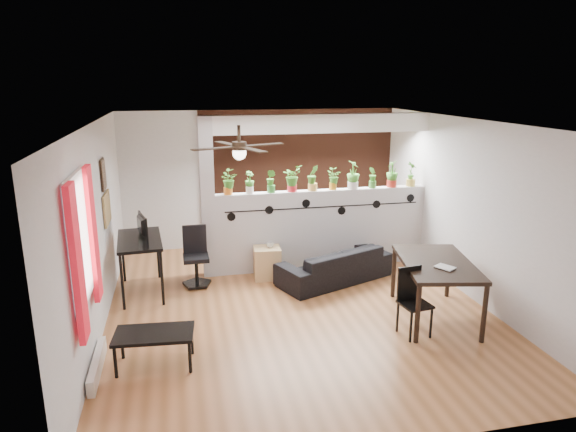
{
  "coord_description": "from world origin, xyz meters",
  "views": [
    {
      "loc": [
        -1.56,
        -6.57,
        3.13
      ],
      "look_at": [
        0.01,
        0.6,
        1.18
      ],
      "focal_mm": 32.0,
      "sensor_mm": 36.0,
      "label": 1
    }
  ],
  "objects_px": {
    "potted_plant_2": "(271,180)",
    "potted_plant_9": "(411,173)",
    "cup": "(270,245)",
    "office_chair": "(196,260)",
    "potted_plant_3": "(292,178)",
    "computer_desk": "(140,244)",
    "coffee_table": "(154,336)",
    "cube_shelf": "(267,263)",
    "potted_plant_8": "(392,173)",
    "dining_table": "(436,268)",
    "potted_plant_0": "(228,181)",
    "potted_plant_1": "(250,182)",
    "potted_plant_5": "(333,178)",
    "potted_plant_4": "(313,177)",
    "folding_chair": "(412,295)",
    "potted_plant_6": "(353,174)",
    "potted_plant_7": "(373,177)",
    "ceiling_fan": "(239,149)"
  },
  "relations": [
    {
      "from": "computer_desk",
      "to": "coffee_table",
      "type": "distance_m",
      "value": 2.22
    },
    {
      "from": "potted_plant_2",
      "to": "folding_chair",
      "type": "relative_size",
      "value": 0.44
    },
    {
      "from": "cube_shelf",
      "to": "potted_plant_8",
      "type": "bearing_deg",
      "value": 13.21
    },
    {
      "from": "potted_plant_9",
      "to": "folding_chair",
      "type": "height_order",
      "value": "potted_plant_9"
    },
    {
      "from": "potted_plant_5",
      "to": "cube_shelf",
      "type": "xyz_separation_m",
      "value": [
        -1.19,
        -0.34,
        -1.28
      ]
    },
    {
      "from": "potted_plant_7",
      "to": "cube_shelf",
      "type": "height_order",
      "value": "potted_plant_7"
    },
    {
      "from": "cup",
      "to": "coffee_table",
      "type": "distance_m",
      "value": 2.93
    },
    {
      "from": "folding_chair",
      "to": "potted_plant_9",
      "type": "bearing_deg",
      "value": 66.1
    },
    {
      "from": "cube_shelf",
      "to": "coffee_table",
      "type": "bearing_deg",
      "value": -121.32
    },
    {
      "from": "ceiling_fan",
      "to": "office_chair",
      "type": "distance_m",
      "value": 2.44
    },
    {
      "from": "potted_plant_0",
      "to": "coffee_table",
      "type": "bearing_deg",
      "value": -112.88
    },
    {
      "from": "potted_plant_2",
      "to": "computer_desk",
      "type": "bearing_deg",
      "value": -166.16
    },
    {
      "from": "potted_plant_9",
      "to": "potted_plant_4",
      "type": "bearing_deg",
      "value": 180.0
    },
    {
      "from": "potted_plant_4",
      "to": "dining_table",
      "type": "bearing_deg",
      "value": -63.42
    },
    {
      "from": "potted_plant_4",
      "to": "office_chair",
      "type": "relative_size",
      "value": 0.46
    },
    {
      "from": "folding_chair",
      "to": "computer_desk",
      "type": "bearing_deg",
      "value": 149.04
    },
    {
      "from": "potted_plant_1",
      "to": "office_chair",
      "type": "height_order",
      "value": "potted_plant_1"
    },
    {
      "from": "cup",
      "to": "folding_chair",
      "type": "bearing_deg",
      "value": -57.58
    },
    {
      "from": "computer_desk",
      "to": "potted_plant_2",
      "type": "bearing_deg",
      "value": 13.84
    },
    {
      "from": "potted_plant_7",
      "to": "potted_plant_8",
      "type": "distance_m",
      "value": 0.35
    },
    {
      "from": "potted_plant_3",
      "to": "cup",
      "type": "height_order",
      "value": "potted_plant_3"
    },
    {
      "from": "potted_plant_5",
      "to": "potted_plant_0",
      "type": "bearing_deg",
      "value": -180.0
    },
    {
      "from": "potted_plant_9",
      "to": "ceiling_fan",
      "type": "bearing_deg",
      "value": -150.49
    },
    {
      "from": "potted_plant_7",
      "to": "potted_plant_9",
      "type": "bearing_deg",
      "value": 0.0
    },
    {
      "from": "potted_plant_3",
      "to": "potted_plant_9",
      "type": "bearing_deg",
      "value": -0.0
    },
    {
      "from": "potted_plant_0",
      "to": "folding_chair",
      "type": "height_order",
      "value": "potted_plant_0"
    },
    {
      "from": "potted_plant_6",
      "to": "cup",
      "type": "xyz_separation_m",
      "value": [
        -1.49,
        -0.34,
        -1.04
      ]
    },
    {
      "from": "computer_desk",
      "to": "coffee_table",
      "type": "height_order",
      "value": "computer_desk"
    },
    {
      "from": "ceiling_fan",
      "to": "computer_desk",
      "type": "xyz_separation_m",
      "value": [
        -1.37,
        1.29,
        -1.54
      ]
    },
    {
      "from": "potted_plant_5",
      "to": "cup",
      "type": "height_order",
      "value": "potted_plant_5"
    },
    {
      "from": "potted_plant_7",
      "to": "coffee_table",
      "type": "bearing_deg",
      "value": -143.22
    },
    {
      "from": "potted_plant_3",
      "to": "potted_plant_8",
      "type": "bearing_deg",
      "value": -0.0
    },
    {
      "from": "potted_plant_3",
      "to": "cup",
      "type": "xyz_separation_m",
      "value": [
        -0.44,
        -0.34,
        -1.02
      ]
    },
    {
      "from": "potted_plant_4",
      "to": "folding_chair",
      "type": "height_order",
      "value": "potted_plant_4"
    },
    {
      "from": "potted_plant_0",
      "to": "potted_plant_1",
      "type": "bearing_deg",
      "value": 0.0
    },
    {
      "from": "ceiling_fan",
      "to": "potted_plant_5",
      "type": "distance_m",
      "value": 2.64
    },
    {
      "from": "cube_shelf",
      "to": "coffee_table",
      "type": "xyz_separation_m",
      "value": [
        -1.7,
        -2.34,
        0.1
      ]
    },
    {
      "from": "potted_plant_8",
      "to": "dining_table",
      "type": "bearing_deg",
      "value": -97.36
    },
    {
      "from": "potted_plant_6",
      "to": "potted_plant_7",
      "type": "distance_m",
      "value": 0.36
    },
    {
      "from": "potted_plant_1",
      "to": "potted_plant_5",
      "type": "height_order",
      "value": "potted_plant_1"
    },
    {
      "from": "office_chair",
      "to": "potted_plant_3",
      "type": "bearing_deg",
      "value": 12.95
    },
    {
      "from": "potted_plant_2",
      "to": "cup",
      "type": "xyz_separation_m",
      "value": [
        -0.09,
        -0.34,
        -0.99
      ]
    },
    {
      "from": "potted_plant_0",
      "to": "coffee_table",
      "type": "relative_size",
      "value": 0.44
    },
    {
      "from": "computer_desk",
      "to": "coffee_table",
      "type": "bearing_deg",
      "value": -83.35
    },
    {
      "from": "cube_shelf",
      "to": "cup",
      "type": "bearing_deg",
      "value": 4.6
    },
    {
      "from": "potted_plant_2",
      "to": "potted_plant_9",
      "type": "relative_size",
      "value": 0.88
    },
    {
      "from": "potted_plant_1",
      "to": "potted_plant_2",
      "type": "height_order",
      "value": "potted_plant_2"
    },
    {
      "from": "potted_plant_9",
      "to": "dining_table",
      "type": "bearing_deg",
      "value": -105.99
    },
    {
      "from": "ceiling_fan",
      "to": "potted_plant_5",
      "type": "xyz_separation_m",
      "value": [
        1.78,
        1.8,
        -0.77
      ]
    },
    {
      "from": "cup",
      "to": "office_chair",
      "type": "xyz_separation_m",
      "value": [
        -1.19,
        -0.03,
        -0.16
      ]
    }
  ]
}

